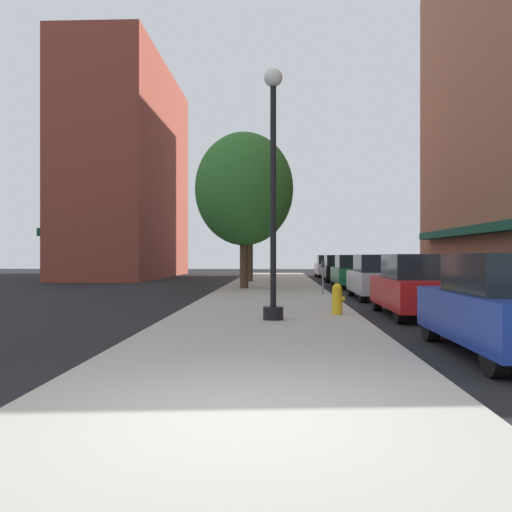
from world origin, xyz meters
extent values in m
plane|color=black|center=(4.00, 18.00, 0.00)|extent=(90.00, 90.00, 0.00)
cube|color=#A8A399|center=(0.00, 19.00, 0.06)|extent=(4.80, 50.00, 0.12)
cube|color=brown|center=(-11.00, 37.00, 7.86)|extent=(6.00, 18.00, 15.71)
cube|color=#144C38|center=(-14.35, 37.00, 3.10)|extent=(0.90, 15.30, 0.50)
cylinder|color=black|center=(0.21, 8.00, 0.27)|extent=(0.48, 0.48, 0.30)
cylinder|color=black|center=(0.21, 8.00, 3.02)|extent=(0.14, 0.14, 5.20)
sphere|color=silver|center=(0.21, 8.00, 5.80)|extent=(0.44, 0.44, 0.44)
cylinder|color=gold|center=(1.83, 9.28, 0.43)|extent=(0.26, 0.26, 0.62)
sphere|color=gold|center=(1.83, 9.28, 0.79)|extent=(0.24, 0.24, 0.24)
cylinder|color=gold|center=(1.97, 9.28, 0.52)|extent=(0.12, 0.10, 0.10)
cylinder|color=slate|center=(2.05, 16.87, 0.65)|extent=(0.06, 0.06, 1.05)
cube|color=#33383D|center=(2.05, 16.87, 1.30)|extent=(0.14, 0.09, 0.26)
cylinder|color=#4C3823|center=(-1.41, 27.99, 1.82)|extent=(0.40, 0.40, 3.40)
ellipsoid|color=#2D6B28|center=(-1.41, 27.99, 4.97)|extent=(3.88, 3.88, 4.46)
cylinder|color=#422D1E|center=(-1.28, 20.88, 1.56)|extent=(0.40, 0.40, 2.89)
ellipsoid|color=#2D6B28|center=(-1.28, 20.88, 4.72)|extent=(4.56, 4.56, 5.24)
cylinder|color=black|center=(3.22, 5.60, 0.32)|extent=(0.22, 0.64, 0.64)
cylinder|color=black|center=(3.22, 2.40, 0.32)|extent=(0.22, 0.64, 0.64)
cube|color=#1E389E|center=(4.00, 4.00, 0.64)|extent=(1.80, 4.30, 0.76)
cube|color=black|center=(4.00, 3.85, 1.34)|extent=(1.56, 2.20, 0.64)
cylinder|color=black|center=(3.22, 11.48, 0.32)|extent=(0.22, 0.64, 0.64)
cylinder|color=black|center=(4.78, 11.48, 0.32)|extent=(0.22, 0.64, 0.64)
cylinder|color=black|center=(3.22, 8.28, 0.32)|extent=(0.22, 0.64, 0.64)
cylinder|color=black|center=(4.78, 8.28, 0.32)|extent=(0.22, 0.64, 0.64)
cube|color=red|center=(4.00, 9.88, 0.64)|extent=(1.80, 4.30, 0.76)
cube|color=black|center=(4.00, 9.73, 1.34)|extent=(1.56, 2.20, 0.64)
cylinder|color=black|center=(3.22, 17.50, 0.32)|extent=(0.22, 0.64, 0.64)
cylinder|color=black|center=(4.78, 17.50, 0.32)|extent=(0.22, 0.64, 0.64)
cylinder|color=black|center=(3.22, 14.30, 0.32)|extent=(0.22, 0.64, 0.64)
cylinder|color=black|center=(4.78, 14.30, 0.32)|extent=(0.22, 0.64, 0.64)
cube|color=#B2B2BA|center=(4.00, 15.90, 0.64)|extent=(1.80, 4.30, 0.76)
cube|color=black|center=(4.00, 15.75, 1.34)|extent=(1.56, 2.20, 0.64)
cylinder|color=black|center=(3.22, 24.72, 0.32)|extent=(0.22, 0.64, 0.64)
cylinder|color=black|center=(4.78, 24.72, 0.32)|extent=(0.22, 0.64, 0.64)
cylinder|color=black|center=(3.22, 21.52, 0.32)|extent=(0.22, 0.64, 0.64)
cylinder|color=black|center=(4.78, 21.52, 0.32)|extent=(0.22, 0.64, 0.64)
cube|color=#196638|center=(4.00, 23.12, 0.64)|extent=(1.80, 4.30, 0.76)
cube|color=black|center=(4.00, 22.97, 1.34)|extent=(1.56, 2.20, 0.64)
cylinder|color=black|center=(3.22, 31.76, 0.32)|extent=(0.22, 0.64, 0.64)
cylinder|color=black|center=(4.78, 31.76, 0.32)|extent=(0.22, 0.64, 0.64)
cylinder|color=black|center=(3.22, 28.56, 0.32)|extent=(0.22, 0.64, 0.64)
cylinder|color=black|center=(4.78, 28.56, 0.32)|extent=(0.22, 0.64, 0.64)
cube|color=black|center=(4.00, 30.16, 0.64)|extent=(1.80, 4.30, 0.76)
cube|color=black|center=(4.00, 30.01, 1.34)|extent=(1.56, 2.20, 0.64)
cylinder|color=black|center=(3.22, 38.93, 0.32)|extent=(0.22, 0.64, 0.64)
cylinder|color=black|center=(4.78, 38.93, 0.32)|extent=(0.22, 0.64, 0.64)
cylinder|color=black|center=(3.22, 35.73, 0.32)|extent=(0.22, 0.64, 0.64)
cylinder|color=black|center=(4.78, 35.73, 0.32)|extent=(0.22, 0.64, 0.64)
cube|color=silver|center=(4.00, 37.33, 0.64)|extent=(1.80, 4.30, 0.76)
cube|color=black|center=(4.00, 37.18, 1.34)|extent=(1.56, 2.20, 0.64)
camera|label=1|loc=(0.35, -5.22, 1.62)|focal=39.60mm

